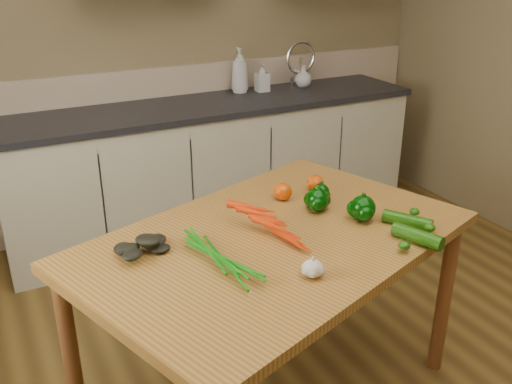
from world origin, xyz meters
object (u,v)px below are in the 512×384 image
object	(u,v)px
table	(274,256)
tomato_a	(283,192)
zucchini_a	(407,221)
soap_bottle_a	(240,70)
garlic_bulb	(313,269)
carrot_bunch	(254,235)
tomato_c	(315,183)
pepper_b	(321,193)
pepper_c	(363,208)
soap_bottle_b	(262,78)
soap_bottle_c	(303,76)
zucchini_b	(417,236)
leafy_greens	(146,241)
pepper_a	(317,200)
tomato_b	(283,192)

from	to	relation	value
table	tomato_a	distance (m)	0.37
table	zucchini_a	bearing A→B (deg)	-37.81
soap_bottle_a	garlic_bulb	bearing A→B (deg)	75.03
soap_bottle_a	carrot_bunch	size ratio (longest dim) A/B	1.10
soap_bottle_a	tomato_c	bearing A→B (deg)	81.40
pepper_b	pepper_c	distance (m)	0.24
soap_bottle_b	soap_bottle_c	xyz separation A→B (m)	(0.33, -0.02, -0.02)
zucchini_a	tomato_c	bearing A→B (deg)	104.72
table	tomato_c	world-z (taller)	tomato_c
soap_bottle_b	tomato_a	distance (m)	1.70
table	zucchini_a	world-z (taller)	zucchini_a
tomato_c	zucchini_b	size ratio (longest dim) A/B	0.40
carrot_bunch	pepper_b	distance (m)	0.49
leafy_greens	soap_bottle_a	bearing A→B (deg)	55.30
pepper_a	tomato_b	xyz separation A→B (m)	(-0.07, 0.17, -0.01)
zucchini_b	garlic_bulb	bearing A→B (deg)	-177.34
carrot_bunch	soap_bottle_a	bearing A→B (deg)	46.72
soap_bottle_b	leafy_greens	xyz separation A→B (m)	(-1.39, -1.74, -0.13)
tomato_b	zucchini_a	bearing A→B (deg)	-55.82
soap_bottle_c	pepper_c	size ratio (longest dim) A/B	1.45
carrot_bunch	garlic_bulb	bearing A→B (deg)	-95.72
tomato_c	tomato_b	bearing A→B (deg)	-173.23
table	pepper_b	xyz separation A→B (m)	(0.34, 0.20, 0.13)
pepper_a	pepper_b	xyz separation A→B (m)	(0.07, 0.08, -0.01)
table	pepper_a	world-z (taller)	pepper_a
tomato_a	zucchini_a	xyz separation A→B (m)	(0.31, -0.46, -0.01)
carrot_bunch	tomato_a	size ratio (longest dim) A/B	3.69
garlic_bulb	pepper_b	xyz separation A→B (m)	(0.37, 0.52, 0.01)
zucchini_b	pepper_c	bearing A→B (deg)	104.30
leafy_greens	carrot_bunch	bearing A→B (deg)	-15.62
tomato_b	zucchini_a	distance (m)	0.56
garlic_bulb	zucchini_a	size ratio (longest dim) A/B	0.37
zucchini_a	zucchini_b	size ratio (longest dim) A/B	1.00
pepper_c	tomato_a	distance (m)	0.38
leafy_greens	zucchini_b	distance (m)	1.01
soap_bottle_a	tomato_a	xyz separation A→B (m)	(-0.55, -1.58, -0.21)
garlic_bulb	tomato_a	bearing A→B (deg)	69.26
soap_bottle_b	leafy_greens	world-z (taller)	soap_bottle_b
carrot_bunch	tomato_a	bearing A→B (deg)	26.97
soap_bottle_c	pepper_a	size ratio (longest dim) A/B	1.55
garlic_bulb	tomato_c	distance (m)	0.75
garlic_bulb	tomato_b	xyz separation A→B (m)	(0.23, 0.61, 0.01)
soap_bottle_c	pepper_c	distance (m)	2.04
leafy_greens	tomato_a	size ratio (longest dim) A/B	2.84
leafy_greens	zucchini_a	xyz separation A→B (m)	(1.00, -0.26, -0.03)
soap_bottle_b	tomato_c	xyz separation A→B (m)	(-0.52, -1.51, -0.15)
table	tomato_c	bearing A→B (deg)	19.50
pepper_b	soap_bottle_b	bearing A→B (deg)	70.87
pepper_a	tomato_c	xyz separation A→B (m)	(0.11, 0.19, -0.01)
table	zucchini_a	size ratio (longest dim) A/B	8.88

